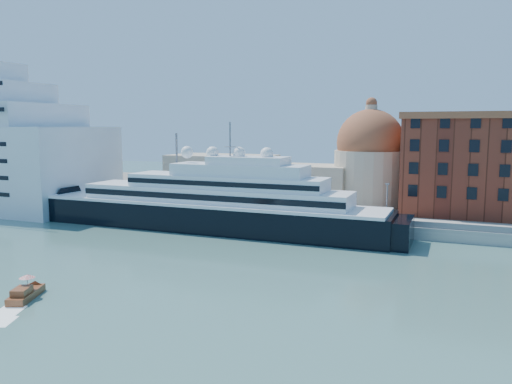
% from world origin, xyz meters
% --- Properties ---
extents(ground, '(400.00, 400.00, 0.00)m').
position_xyz_m(ground, '(0.00, 0.00, 0.00)').
color(ground, '#3A655D').
rests_on(ground, ground).
extents(quay, '(180.00, 10.00, 2.50)m').
position_xyz_m(quay, '(0.00, 34.00, 1.25)').
color(quay, gray).
rests_on(quay, ground).
extents(land, '(260.00, 72.00, 2.00)m').
position_xyz_m(land, '(0.00, 75.00, 1.00)').
color(land, slate).
rests_on(land, ground).
extents(quay_fence, '(180.00, 0.10, 1.20)m').
position_xyz_m(quay_fence, '(0.00, 29.50, 3.10)').
color(quay_fence, slate).
rests_on(quay_fence, quay).
extents(superyacht, '(90.00, 12.48, 26.90)m').
position_xyz_m(superyacht, '(-9.71, 23.00, 4.64)').
color(superyacht, black).
rests_on(superyacht, ground).
extents(service_barge, '(13.74, 6.16, 2.99)m').
position_xyz_m(service_barge, '(-42.03, 22.23, 0.86)').
color(service_barge, white).
rests_on(service_barge, ground).
extents(water_taxi, '(4.58, 7.04, 3.18)m').
position_xyz_m(water_taxi, '(-7.83, -25.09, 0.76)').
color(water_taxi, maroon).
rests_on(water_taxi, ground).
extents(warehouse, '(43.00, 19.00, 23.25)m').
position_xyz_m(warehouse, '(52.00, 52.00, 13.79)').
color(warehouse, brown).
rests_on(warehouse, land).
extents(church, '(66.00, 18.00, 25.50)m').
position_xyz_m(church, '(6.39, 57.72, 10.91)').
color(church, beige).
rests_on(church, land).
extents(lamp_posts, '(120.80, 2.40, 18.00)m').
position_xyz_m(lamp_posts, '(-12.67, 32.27, 9.84)').
color(lamp_posts, slate).
rests_on(lamp_posts, quay).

